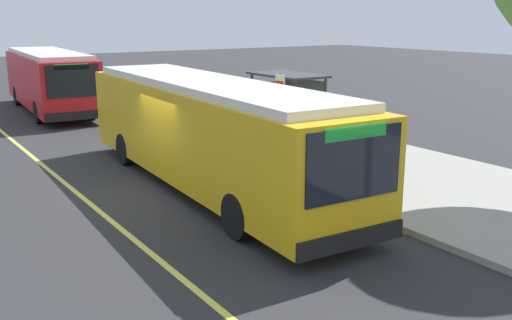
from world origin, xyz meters
name	(u,v)px	position (x,y,z in m)	size (l,w,h in m)	color
ground_plane	(169,189)	(0.00, 0.00, 0.00)	(120.00, 120.00, 0.00)	#2B2B2D
sidewalk_curb	(336,158)	(0.00, 6.00, 0.07)	(44.00, 6.40, 0.15)	gray
lane_stripe_center	(90,203)	(0.00, -2.20, 0.00)	(36.00, 0.14, 0.01)	#E0D64C
transit_bus_main	(208,130)	(0.42, 1.01, 1.62)	(12.23, 3.17, 2.95)	gold
transit_bus_second	(50,79)	(-15.36, 0.92, 1.61)	(10.48, 3.25, 2.95)	red
bus_shelter	(288,93)	(-2.68, 5.99, 1.92)	(2.90, 1.60, 2.48)	#333338
waiting_bench	(286,129)	(-2.52, 5.81, 0.63)	(1.60, 0.48, 0.95)	brown
route_sign_post	(280,107)	(0.03, 3.68, 1.96)	(0.44, 0.08, 2.80)	#333338
pedestrian_commuter	(315,131)	(0.23, 4.88, 1.12)	(0.24, 0.40, 1.69)	#282D47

